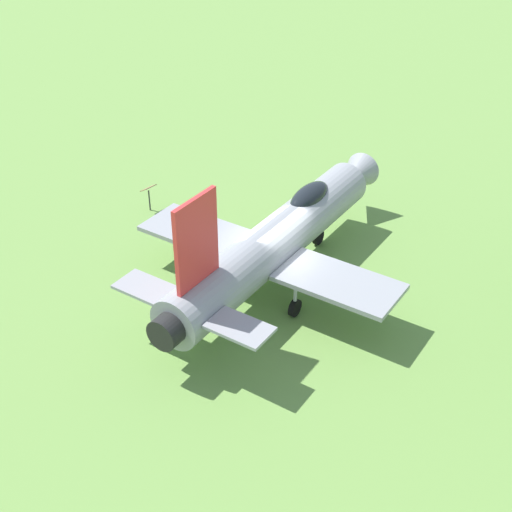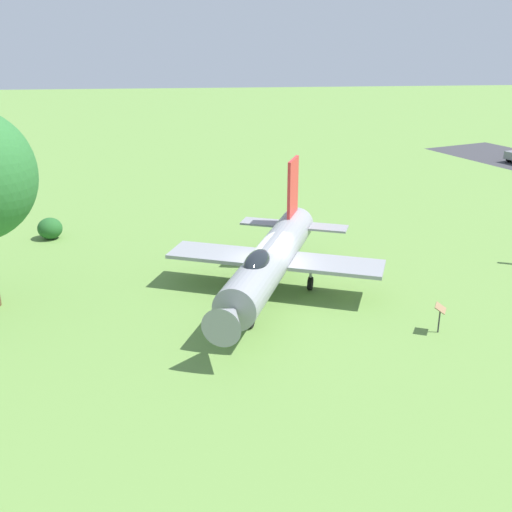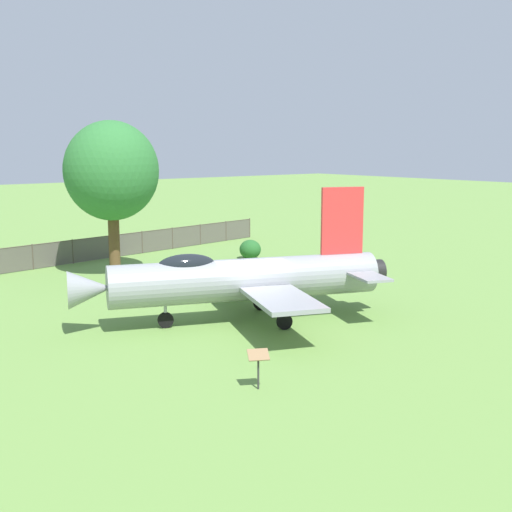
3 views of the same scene
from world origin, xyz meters
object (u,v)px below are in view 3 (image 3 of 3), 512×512
at_px(shade_tree, 112,172).
at_px(info_plaque, 258,360).
at_px(shrub_near_fence, 250,249).
at_px(display_jet, 237,279).

xyz_separation_m(shade_tree, info_plaque, (4.24, 17.65, -4.67)).
bearing_deg(shrub_near_fence, shade_tree, -3.61).
relative_size(display_jet, shrub_near_fence, 9.08).
bearing_deg(shade_tree, display_jet, 87.77).
xyz_separation_m(display_jet, shade_tree, (-0.45, -11.60, 3.78)).
relative_size(shrub_near_fence, info_plaque, 1.17).
bearing_deg(shrub_near_fence, info_plaque, 52.76).
relative_size(shade_tree, shrub_near_fence, 6.11).
distance_m(shade_tree, shrub_near_fence, 10.07).
height_order(display_jet, shade_tree, shade_tree).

